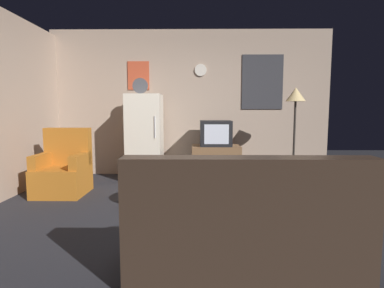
# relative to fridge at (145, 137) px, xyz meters

# --- Properties ---
(ground_plane) EXTENTS (12.00, 12.00, 0.00)m
(ground_plane) POSITION_rel_fridge_xyz_m (0.79, -1.95, -0.75)
(ground_plane) COLOR #232328
(wall_with_art) EXTENTS (5.20, 0.12, 2.70)m
(wall_with_art) POSITION_rel_fridge_xyz_m (0.80, 0.50, 0.60)
(wall_with_art) COLOR tan
(wall_with_art) RESTS_ON ground_plane
(fridge) EXTENTS (0.60, 0.62, 1.77)m
(fridge) POSITION_rel_fridge_xyz_m (0.00, 0.00, 0.00)
(fridge) COLOR silver
(fridge) RESTS_ON ground_plane
(tv_stand) EXTENTS (0.84, 0.53, 0.61)m
(tv_stand) POSITION_rel_fridge_xyz_m (1.25, -0.01, -0.45)
(tv_stand) COLOR brown
(tv_stand) RESTS_ON ground_plane
(crt_tv) EXTENTS (0.54, 0.51, 0.44)m
(crt_tv) POSITION_rel_fridge_xyz_m (1.24, -0.01, 0.07)
(crt_tv) COLOR black
(crt_tv) RESTS_ON tv_stand
(standing_lamp) EXTENTS (0.32, 0.32, 1.59)m
(standing_lamp) POSITION_rel_fridge_xyz_m (2.51, -0.35, 0.60)
(standing_lamp) COLOR #332D28
(standing_lamp) RESTS_ON ground_plane
(coffee_table) EXTENTS (0.72, 0.72, 0.45)m
(coffee_table) POSITION_rel_fridge_xyz_m (0.50, -1.58, -0.53)
(coffee_table) COLOR brown
(coffee_table) RESTS_ON ground_plane
(wine_glass) EXTENTS (0.05, 0.05, 0.15)m
(wine_glass) POSITION_rel_fridge_xyz_m (0.58, -1.66, -0.23)
(wine_glass) COLOR silver
(wine_glass) RESTS_ON coffee_table
(mug_ceramic_white) EXTENTS (0.08, 0.08, 0.09)m
(mug_ceramic_white) POSITION_rel_fridge_xyz_m (0.46, -1.73, -0.26)
(mug_ceramic_white) COLOR silver
(mug_ceramic_white) RESTS_ON coffee_table
(mug_ceramic_tan) EXTENTS (0.08, 0.08, 0.09)m
(mug_ceramic_tan) POSITION_rel_fridge_xyz_m (0.32, -1.69, -0.26)
(mug_ceramic_tan) COLOR tan
(mug_ceramic_tan) RESTS_ON coffee_table
(remote_control) EXTENTS (0.15, 0.05, 0.02)m
(remote_control) POSITION_rel_fridge_xyz_m (0.46, -1.59, -0.29)
(remote_control) COLOR black
(remote_control) RESTS_ON coffee_table
(armchair) EXTENTS (0.68, 0.68, 0.96)m
(armchair) POSITION_rel_fridge_xyz_m (-1.05, -0.95, -0.42)
(armchair) COLOR #B2661E
(armchair) RESTS_ON ground_plane
(couch) EXTENTS (1.70, 0.80, 0.92)m
(couch) POSITION_rel_fridge_xyz_m (1.25, -3.15, -0.44)
(couch) COLOR #38281E
(couch) RESTS_ON ground_plane
(book_stack) EXTENTS (0.21, 0.15, 0.07)m
(book_stack) POSITION_rel_fridge_xyz_m (1.95, -0.13, -0.72)
(book_stack) COLOR #8A5A9F
(book_stack) RESTS_ON ground_plane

